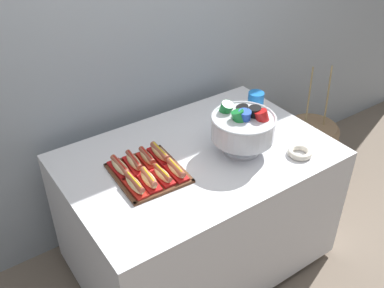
% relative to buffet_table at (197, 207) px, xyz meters
% --- Properties ---
extents(ground_plane, '(10.00, 10.00, 0.00)m').
position_rel_buffet_table_xyz_m(ground_plane, '(0.00, 0.00, -0.42)').
color(ground_plane, '#7A6B5B').
extents(back_wall, '(6.00, 0.10, 2.60)m').
position_rel_buffet_table_xyz_m(back_wall, '(0.00, 0.63, 0.88)').
color(back_wall, '#9EA8B2').
rests_on(back_wall, ground_plane).
extents(buffet_table, '(1.43, 0.95, 0.80)m').
position_rel_buffet_table_xyz_m(buffet_table, '(0.00, 0.00, 0.00)').
color(buffet_table, silver).
rests_on(buffet_table, ground_plane).
extents(floor_vase, '(0.48, 0.48, 0.96)m').
position_rel_buffet_table_xyz_m(floor_vase, '(1.15, 0.18, -0.19)').
color(floor_vase, '#896B4C').
rests_on(floor_vase, ground_plane).
extents(serving_tray, '(0.35, 0.38, 0.01)m').
position_rel_buffet_table_xyz_m(serving_tray, '(-0.30, 0.00, 0.38)').
color(serving_tray, '#56331E').
rests_on(serving_tray, buffet_table).
extents(hot_dog_0, '(0.06, 0.18, 0.06)m').
position_rel_buffet_table_xyz_m(hot_dog_0, '(-0.42, -0.08, 0.42)').
color(hot_dog_0, red).
rests_on(hot_dog_0, serving_tray).
extents(hot_dog_1, '(0.08, 0.17, 0.06)m').
position_rel_buffet_table_xyz_m(hot_dog_1, '(-0.35, -0.08, 0.42)').
color(hot_dog_1, '#B21414').
rests_on(hot_dog_1, serving_tray).
extents(hot_dog_2, '(0.06, 0.16, 0.06)m').
position_rel_buffet_table_xyz_m(hot_dog_2, '(-0.27, -0.08, 0.41)').
color(hot_dog_2, red).
rests_on(hot_dog_2, serving_tray).
extents(hot_dog_3, '(0.07, 0.17, 0.06)m').
position_rel_buffet_table_xyz_m(hot_dog_3, '(-0.20, -0.09, 0.41)').
color(hot_dog_3, red).
rests_on(hot_dog_3, serving_tray).
extents(hot_dog_4, '(0.07, 0.18, 0.06)m').
position_rel_buffet_table_xyz_m(hot_dog_4, '(-0.41, 0.09, 0.41)').
color(hot_dog_4, '#B21414').
rests_on(hot_dog_4, serving_tray).
extents(hot_dog_5, '(0.08, 0.18, 0.06)m').
position_rel_buffet_table_xyz_m(hot_dog_5, '(-0.34, 0.09, 0.41)').
color(hot_dog_5, red).
rests_on(hot_dog_5, serving_tray).
extents(hot_dog_6, '(0.07, 0.16, 0.06)m').
position_rel_buffet_table_xyz_m(hot_dog_6, '(-0.26, 0.08, 0.41)').
color(hot_dog_6, red).
rests_on(hot_dog_6, serving_tray).
extents(hot_dog_7, '(0.08, 0.18, 0.06)m').
position_rel_buffet_table_xyz_m(hot_dog_7, '(-0.19, 0.08, 0.41)').
color(hot_dog_7, '#B21414').
rests_on(hot_dog_7, serving_tray).
extents(punch_bowl, '(0.34, 0.35, 0.27)m').
position_rel_buffet_table_xyz_m(punch_bowl, '(0.21, -0.11, 0.53)').
color(punch_bowl, silver).
rests_on(punch_bowl, buffet_table).
extents(cup_stack, '(0.09, 0.09, 0.20)m').
position_rel_buffet_table_xyz_m(cup_stack, '(0.45, 0.07, 0.48)').
color(cup_stack, blue).
rests_on(cup_stack, buffet_table).
extents(donut, '(0.13, 0.13, 0.03)m').
position_rel_buffet_table_xyz_m(donut, '(0.44, -0.31, 0.39)').
color(donut, silver).
rests_on(donut, buffet_table).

